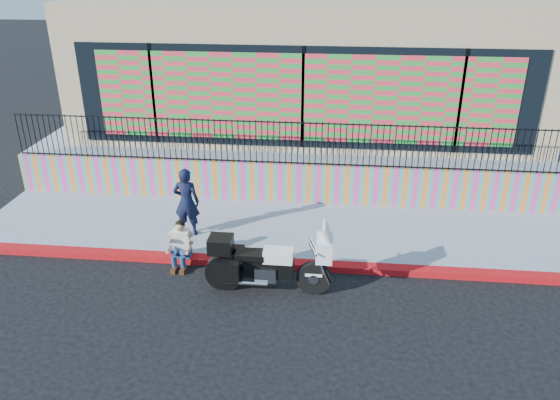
# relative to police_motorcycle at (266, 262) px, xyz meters

# --- Properties ---
(ground) EXTENTS (90.00, 90.00, 0.00)m
(ground) POSITION_rel_police_motorcycle_xyz_m (0.38, 0.96, -0.68)
(ground) COLOR black
(ground) RESTS_ON ground
(red_curb) EXTENTS (16.00, 0.30, 0.15)m
(red_curb) POSITION_rel_police_motorcycle_xyz_m (0.38, 0.96, -0.60)
(red_curb) COLOR #AB0C0E
(red_curb) RESTS_ON ground
(sidewalk) EXTENTS (16.00, 3.00, 0.15)m
(sidewalk) POSITION_rel_police_motorcycle_xyz_m (0.38, 2.61, -0.60)
(sidewalk) COLOR #97A1B5
(sidewalk) RESTS_ON ground
(mural_wall) EXTENTS (16.00, 0.20, 1.10)m
(mural_wall) POSITION_rel_police_motorcycle_xyz_m (0.38, 4.21, 0.02)
(mural_wall) COLOR #F64091
(mural_wall) RESTS_ON sidewalk
(metal_fence) EXTENTS (15.80, 0.04, 1.20)m
(metal_fence) POSITION_rel_police_motorcycle_xyz_m (0.38, 4.21, 1.17)
(metal_fence) COLOR black
(metal_fence) RESTS_ON mural_wall
(elevated_platform) EXTENTS (16.00, 10.00, 1.25)m
(elevated_platform) POSITION_rel_police_motorcycle_xyz_m (0.38, 9.31, -0.05)
(elevated_platform) COLOR #97A1B5
(elevated_platform) RESTS_ON ground
(storefront_building) EXTENTS (14.00, 8.06, 4.00)m
(storefront_building) POSITION_rel_police_motorcycle_xyz_m (0.38, 9.09, 2.57)
(storefront_building) COLOR tan
(storefront_building) RESTS_ON elevated_platform
(police_motorcycle) EXTENTS (2.60, 0.86, 1.62)m
(police_motorcycle) POSITION_rel_police_motorcycle_xyz_m (0.00, 0.00, 0.00)
(police_motorcycle) COLOR black
(police_motorcycle) RESTS_ON ground
(police_officer) EXTENTS (0.63, 0.42, 1.72)m
(police_officer) POSITION_rel_police_motorcycle_xyz_m (-2.19, 2.02, 0.33)
(police_officer) COLOR black
(police_officer) RESTS_ON sidewalk
(seated_man) EXTENTS (0.54, 0.71, 1.06)m
(seated_man) POSITION_rel_police_motorcycle_xyz_m (-2.04, 0.74, -0.23)
(seated_man) COLOR navy
(seated_man) RESTS_ON ground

